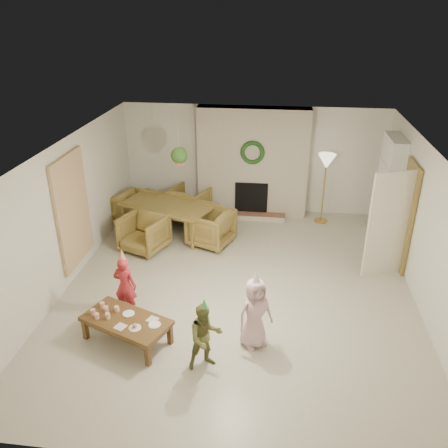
% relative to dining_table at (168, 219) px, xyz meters
% --- Properties ---
extents(floor, '(7.00, 7.00, 0.00)m').
position_rel_dining_table_xyz_m(floor, '(1.71, -1.97, -0.34)').
color(floor, '#B7B29E').
rests_on(floor, ground).
extents(ceiling, '(7.00, 7.00, 0.00)m').
position_rel_dining_table_xyz_m(ceiling, '(1.71, -1.97, 2.16)').
color(ceiling, white).
rests_on(ceiling, wall_back).
extents(wall_back, '(7.00, 0.00, 7.00)m').
position_rel_dining_table_xyz_m(wall_back, '(1.71, 1.53, 0.91)').
color(wall_back, silver).
rests_on(wall_back, floor).
extents(wall_front, '(7.00, 0.00, 7.00)m').
position_rel_dining_table_xyz_m(wall_front, '(1.71, -5.47, 0.91)').
color(wall_front, silver).
rests_on(wall_front, floor).
extents(wall_left, '(0.00, 7.00, 7.00)m').
position_rel_dining_table_xyz_m(wall_left, '(-1.29, -1.97, 0.91)').
color(wall_left, silver).
rests_on(wall_left, floor).
extents(wall_right, '(0.00, 7.00, 7.00)m').
position_rel_dining_table_xyz_m(wall_right, '(4.71, -1.97, 0.91)').
color(wall_right, silver).
rests_on(wall_right, floor).
extents(fireplace_mass, '(2.50, 0.40, 2.50)m').
position_rel_dining_table_xyz_m(fireplace_mass, '(1.71, 1.33, 0.91)').
color(fireplace_mass, '#5A2D18').
rests_on(fireplace_mass, floor).
extents(fireplace_hearth, '(1.60, 0.30, 0.12)m').
position_rel_dining_table_xyz_m(fireplace_hearth, '(1.71, 0.98, -0.28)').
color(fireplace_hearth, maroon).
rests_on(fireplace_hearth, floor).
extents(fireplace_firebox, '(0.75, 0.12, 0.75)m').
position_rel_dining_table_xyz_m(fireplace_firebox, '(1.71, 1.15, 0.11)').
color(fireplace_firebox, black).
rests_on(fireplace_firebox, floor).
extents(fireplace_wreath, '(0.54, 0.10, 0.54)m').
position_rel_dining_table_xyz_m(fireplace_wreath, '(1.71, 1.10, 1.21)').
color(fireplace_wreath, '#163C17').
rests_on(fireplace_wreath, fireplace_mass).
extents(floor_lamp_base, '(0.30, 0.30, 0.03)m').
position_rel_dining_table_xyz_m(floor_lamp_base, '(3.34, 1.03, -0.32)').
color(floor_lamp_base, gold).
rests_on(floor_lamp_base, floor).
extents(floor_lamp_post, '(0.03, 0.03, 1.43)m').
position_rel_dining_table_xyz_m(floor_lamp_post, '(3.34, 1.03, 0.40)').
color(floor_lamp_post, gold).
rests_on(floor_lamp_post, floor).
extents(floor_lamp_shade, '(0.38, 0.38, 0.32)m').
position_rel_dining_table_xyz_m(floor_lamp_shade, '(3.34, 1.03, 1.10)').
color(floor_lamp_shade, beige).
rests_on(floor_lamp_shade, floor_lamp_post).
extents(bookshelf_carcass, '(0.30, 1.00, 2.20)m').
position_rel_dining_table_xyz_m(bookshelf_carcass, '(4.55, 0.33, 0.76)').
color(bookshelf_carcass, white).
rests_on(bookshelf_carcass, floor).
extents(bookshelf_shelf_a, '(0.30, 0.92, 0.03)m').
position_rel_dining_table_xyz_m(bookshelf_shelf_a, '(4.53, 0.33, 0.11)').
color(bookshelf_shelf_a, white).
rests_on(bookshelf_shelf_a, bookshelf_carcass).
extents(bookshelf_shelf_b, '(0.30, 0.92, 0.03)m').
position_rel_dining_table_xyz_m(bookshelf_shelf_b, '(4.53, 0.33, 0.51)').
color(bookshelf_shelf_b, white).
rests_on(bookshelf_shelf_b, bookshelf_carcass).
extents(bookshelf_shelf_c, '(0.30, 0.92, 0.03)m').
position_rel_dining_table_xyz_m(bookshelf_shelf_c, '(4.53, 0.33, 0.91)').
color(bookshelf_shelf_c, white).
rests_on(bookshelf_shelf_c, bookshelf_carcass).
extents(bookshelf_shelf_d, '(0.30, 0.92, 0.03)m').
position_rel_dining_table_xyz_m(bookshelf_shelf_d, '(4.53, 0.33, 1.31)').
color(bookshelf_shelf_d, white).
rests_on(bookshelf_shelf_d, bookshelf_carcass).
extents(books_row_lower, '(0.20, 0.40, 0.24)m').
position_rel_dining_table_xyz_m(books_row_lower, '(4.51, 0.18, 0.25)').
color(books_row_lower, '#9B321C').
rests_on(books_row_lower, bookshelf_shelf_a).
extents(books_row_mid, '(0.20, 0.44, 0.24)m').
position_rel_dining_table_xyz_m(books_row_mid, '(4.51, 0.38, 0.65)').
color(books_row_mid, '#294599').
rests_on(books_row_mid, bookshelf_shelf_b).
extents(books_row_upper, '(0.20, 0.36, 0.22)m').
position_rel_dining_table_xyz_m(books_row_upper, '(4.51, 0.23, 1.04)').
color(books_row_upper, '#AA9B24').
rests_on(books_row_upper, bookshelf_shelf_c).
extents(door_frame, '(0.05, 0.86, 2.04)m').
position_rel_dining_table_xyz_m(door_frame, '(4.67, -0.77, 0.68)').
color(door_frame, olive).
rests_on(door_frame, floor).
extents(door_leaf, '(0.77, 0.32, 2.00)m').
position_rel_dining_table_xyz_m(door_leaf, '(4.29, -1.15, 0.66)').
color(door_leaf, beige).
rests_on(door_leaf, floor).
extents(curtain_panel, '(0.06, 1.20, 2.00)m').
position_rel_dining_table_xyz_m(curtain_panel, '(-1.25, -1.77, 0.91)').
color(curtain_panel, beige).
rests_on(curtain_panel, wall_left).
extents(dining_table, '(2.19, 1.70, 0.68)m').
position_rel_dining_table_xyz_m(dining_table, '(0.00, 0.00, 0.00)').
color(dining_table, olive).
rests_on(dining_table, floor).
extents(dining_chair_near, '(1.04, 1.06, 0.75)m').
position_rel_dining_table_xyz_m(dining_chair_near, '(-0.31, -0.79, 0.04)').
color(dining_chair_near, olive).
rests_on(dining_chair_near, floor).
extents(dining_chair_far, '(1.04, 1.06, 0.75)m').
position_rel_dining_table_xyz_m(dining_chair_far, '(0.31, 0.79, 0.04)').
color(dining_chair_far, olive).
rests_on(dining_chair_far, floor).
extents(dining_chair_left, '(1.06, 1.04, 0.75)m').
position_rel_dining_table_xyz_m(dining_chair_left, '(-0.79, 0.31, 0.04)').
color(dining_chair_left, olive).
rests_on(dining_chair_left, floor).
extents(dining_chair_right, '(1.06, 1.04, 0.75)m').
position_rel_dining_table_xyz_m(dining_chair_right, '(0.99, -0.38, 0.04)').
color(dining_chair_right, olive).
rests_on(dining_chair_right, floor).
extents(hanging_plant_cord, '(0.01, 0.01, 0.70)m').
position_rel_dining_table_xyz_m(hanging_plant_cord, '(0.41, -0.47, 1.81)').
color(hanging_plant_cord, tan).
rests_on(hanging_plant_cord, ceiling).
extents(hanging_plant_pot, '(0.16, 0.16, 0.12)m').
position_rel_dining_table_xyz_m(hanging_plant_pot, '(0.41, -0.47, 1.46)').
color(hanging_plant_pot, '#AD4D37').
rests_on(hanging_plant_pot, hanging_plant_cord).
extents(hanging_plant_foliage, '(0.32, 0.32, 0.32)m').
position_rel_dining_table_xyz_m(hanging_plant_foliage, '(0.41, -0.47, 1.58)').
color(hanging_plant_foliage, '#234818').
rests_on(hanging_plant_foliage, hanging_plant_pot).
extents(coffee_table_top, '(1.43, 1.08, 0.06)m').
position_rel_dining_table_xyz_m(coffee_table_top, '(0.23, -3.57, 0.03)').
color(coffee_table_top, brown).
rests_on(coffee_table_top, floor).
extents(coffee_table_apron, '(1.30, 0.95, 0.08)m').
position_rel_dining_table_xyz_m(coffee_table_apron, '(0.23, -3.57, -0.04)').
color(coffee_table_apron, brown).
rests_on(coffee_table_apron, floor).
extents(coffee_leg_fl, '(0.09, 0.09, 0.34)m').
position_rel_dining_table_xyz_m(coffee_leg_fl, '(-0.41, -3.59, -0.17)').
color(coffee_leg_fl, brown).
rests_on(coffee_leg_fl, floor).
extents(coffee_leg_fr, '(0.09, 0.09, 0.34)m').
position_rel_dining_table_xyz_m(coffee_leg_fr, '(0.67, -4.03, -0.17)').
color(coffee_leg_fr, brown).
rests_on(coffee_leg_fr, floor).
extents(coffee_leg_bl, '(0.09, 0.09, 0.34)m').
position_rel_dining_table_xyz_m(coffee_leg_bl, '(-0.21, -3.11, -0.17)').
color(coffee_leg_bl, brown).
rests_on(coffee_leg_bl, floor).
extents(coffee_leg_br, '(0.09, 0.09, 0.34)m').
position_rel_dining_table_xyz_m(coffee_leg_br, '(0.86, -3.55, -0.17)').
color(coffee_leg_br, brown).
rests_on(coffee_leg_br, floor).
extents(cup_a, '(0.09, 0.09, 0.09)m').
position_rel_dining_table_xyz_m(cup_a, '(-0.29, -3.52, 0.10)').
color(cup_a, white).
rests_on(cup_a, coffee_table_top).
extents(cup_b, '(0.09, 0.09, 0.09)m').
position_rel_dining_table_xyz_m(cup_b, '(-0.21, -3.34, 0.10)').
color(cup_b, white).
rests_on(cup_b, coffee_table_top).
extents(cup_c, '(0.09, 0.09, 0.09)m').
position_rel_dining_table_xyz_m(cup_c, '(-0.20, -3.61, 0.10)').
color(cup_c, white).
rests_on(cup_c, coffee_table_top).
extents(cup_d, '(0.09, 0.09, 0.09)m').
position_rel_dining_table_xyz_m(cup_d, '(-0.12, -3.43, 0.10)').
color(cup_d, white).
rests_on(cup_d, coffee_table_top).
extents(cup_e, '(0.09, 0.09, 0.09)m').
position_rel_dining_table_xyz_m(cup_e, '(-0.04, -3.59, 0.10)').
color(cup_e, white).
rests_on(cup_e, coffee_table_top).
extents(cup_f, '(0.09, 0.09, 0.09)m').
position_rel_dining_table_xyz_m(cup_f, '(0.04, -3.41, 0.10)').
color(cup_f, white).
rests_on(cup_f, coffee_table_top).
extents(plate_a, '(0.23, 0.23, 0.01)m').
position_rel_dining_table_xyz_m(plate_a, '(0.23, -3.44, 0.06)').
color(plate_a, white).
rests_on(plate_a, coffee_table_top).
extents(plate_b, '(0.23, 0.23, 0.01)m').
position_rel_dining_table_xyz_m(plate_b, '(0.42, -3.76, 0.06)').
color(plate_b, white).
rests_on(plate_b, coffee_table_top).
extents(plate_c, '(0.23, 0.23, 0.01)m').
position_rel_dining_table_xyz_m(plate_c, '(0.67, -3.65, 0.06)').
color(plate_c, white).
rests_on(plate_c, coffee_table_top).
extents(food_scoop, '(0.09, 0.09, 0.07)m').
position_rel_dining_table_xyz_m(food_scoop, '(0.42, -3.76, 0.10)').
color(food_scoop, tan).
rests_on(food_scoop, plate_b).
extents(napkin_left, '(0.19, 0.19, 0.01)m').
position_rel_dining_table_xyz_m(napkin_left, '(0.20, -3.75, 0.06)').
color(napkin_left, '#DFA4B6').
rests_on(napkin_left, coffee_table_top).
extents(napkin_right, '(0.19, 0.19, 0.01)m').
position_rel_dining_table_xyz_m(napkin_right, '(0.61, -3.54, 0.06)').
color(napkin_right, '#DFA4B6').
rests_on(napkin_right, coffee_table_top).
extents(child_red, '(0.39, 0.27, 1.02)m').
position_rel_dining_table_xyz_m(child_red, '(0.01, -2.90, 0.17)').
color(child_red, '#AC242B').
rests_on(child_red, floor).
extents(party_hat_red, '(0.19, 0.19, 0.19)m').
position_rel_dining_table_xyz_m(party_hat_red, '(0.01, -2.90, 0.73)').
color(party_hat_red, gold).
rests_on(party_hat_red, child_red).
extents(child_plaid, '(0.60, 0.55, 1.00)m').
position_rel_dining_table_xyz_m(child_plaid, '(1.46, -3.94, 0.16)').
color(child_plaid, brown).
rests_on(child_plaid, floor).
extents(party_hat_plaid, '(0.13, 0.13, 0.16)m').
position_rel_dining_table_xyz_m(party_hat_plaid, '(1.46, -3.94, 0.69)').
color(party_hat_plaid, green).
rests_on(party_hat_plaid, child_plaid).
extents(child_pink, '(0.64, 0.59, 1.10)m').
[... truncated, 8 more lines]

